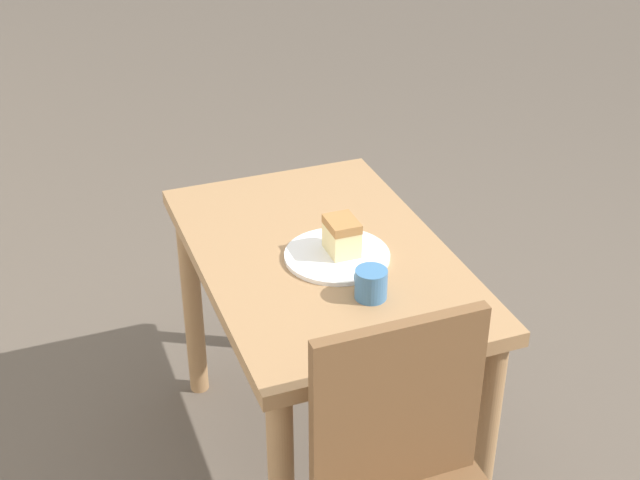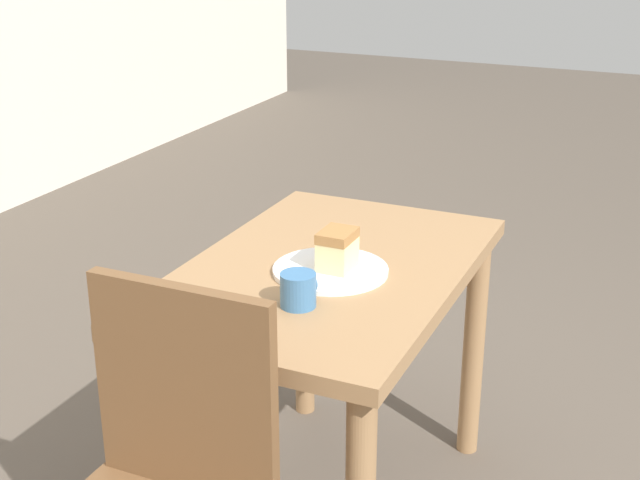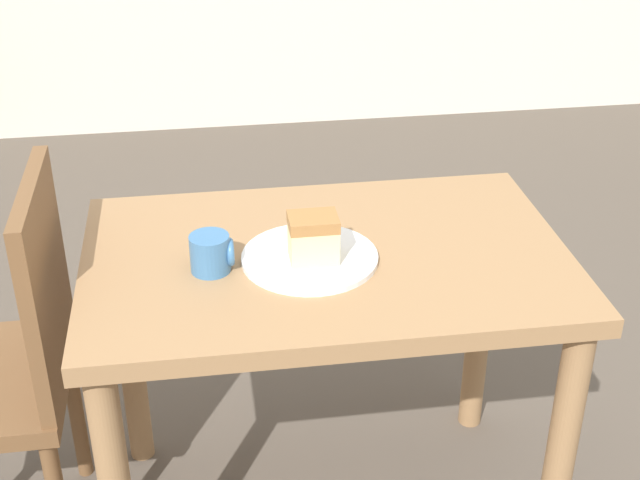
# 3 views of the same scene
# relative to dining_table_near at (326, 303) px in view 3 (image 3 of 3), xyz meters

# --- Properties ---
(dining_table_near) EXTENTS (0.97, 0.63, 0.71)m
(dining_table_near) POSITION_rel_dining_table_near_xyz_m (0.00, 0.00, 0.00)
(dining_table_near) COLOR #9E754C
(dining_table_near) RESTS_ON ground_plane
(chair_near_window) EXTENTS (0.40, 0.40, 0.88)m
(chair_near_window) POSITION_rel_dining_table_near_xyz_m (-0.68, 0.05, -0.11)
(chair_near_window) COLOR brown
(chair_near_window) RESTS_ON ground_plane
(plate) EXTENTS (0.27, 0.27, 0.01)m
(plate) POSITION_rel_dining_table_near_xyz_m (-0.04, -0.03, 0.13)
(plate) COLOR white
(plate) RESTS_ON dining_table_near
(cake_slice) EXTENTS (0.10, 0.07, 0.09)m
(cake_slice) POSITION_rel_dining_table_near_xyz_m (-0.03, -0.04, 0.18)
(cake_slice) COLOR beige
(cake_slice) RESTS_ON plate
(coffee_mug) EXTENTS (0.08, 0.08, 0.08)m
(coffee_mug) POSITION_rel_dining_table_near_xyz_m (-0.23, -0.03, 0.16)
(coffee_mug) COLOR teal
(coffee_mug) RESTS_ON dining_table_near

